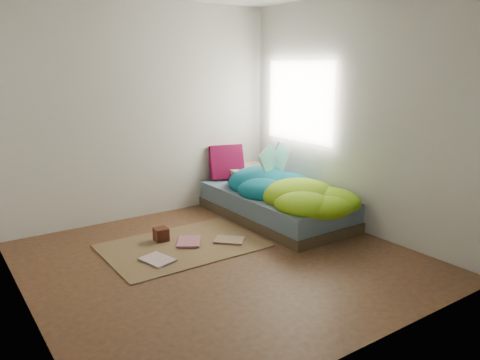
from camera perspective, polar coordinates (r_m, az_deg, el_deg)
name	(u,v)px	position (r m, az deg, el deg)	size (l,w,h in m)	color
ground	(223,260)	(4.62, -2.07, -9.77)	(3.50, 3.50, 0.00)	#422A19
room_walls	(222,91)	(4.25, -2.17, 10.80)	(3.54, 3.54, 2.62)	silver
bed	(275,205)	(5.78, 4.27, -3.09)	(1.00, 2.00, 0.34)	#3D3021
duvet	(287,182)	(5.53, 5.76, -0.24)	(0.96, 1.84, 0.34)	#075D6C
rug	(183,246)	(4.99, -6.98, -7.95)	(1.60, 1.10, 0.01)	brown
pillow_floral	(249,173)	(6.44, 1.12, 0.91)	(0.60, 0.38, 0.14)	beige
pillow_magenta	(226,162)	(6.33, -1.67, 2.17)	(0.46, 0.14, 0.46)	#52051F
open_book	(276,150)	(5.81, 4.35, 3.67)	(0.48, 0.10, 0.29)	#2D8B3D
wooden_box	(161,234)	(5.12, -9.60, -6.55)	(0.14, 0.14, 0.14)	#38170C
floor_book_a	(148,264)	(4.57, -11.17, -9.98)	(0.23, 0.32, 0.02)	beige
floor_book_b	(177,242)	(5.04, -7.65, -7.50)	(0.24, 0.32, 0.03)	#C8738A
floor_book_c	(227,244)	(4.95, -1.56, -7.80)	(0.22, 0.31, 0.02)	#A08469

